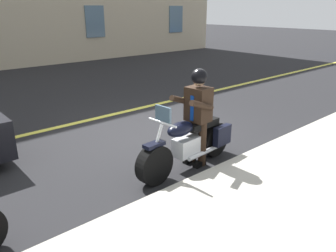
# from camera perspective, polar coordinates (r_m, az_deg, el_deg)

# --- Properties ---
(ground_plane) EXTENTS (80.00, 80.00, 0.00)m
(ground_plane) POSITION_cam_1_polar(r_m,az_deg,el_deg) (7.35, -1.47, -1.68)
(ground_plane) COLOR black
(lane_center_stripe) EXTENTS (60.00, 0.16, 0.01)m
(lane_center_stripe) POSITION_cam_1_polar(r_m,az_deg,el_deg) (8.90, -9.71, 1.94)
(lane_center_stripe) COLOR #E5DB4C
(lane_center_stripe) RESTS_ON ground_plane
(motorcycle_main) EXTENTS (2.22, 0.69, 1.26)m
(motorcycle_main) POSITION_cam_1_polar(r_m,az_deg,el_deg) (5.79, 3.79, -2.99)
(motorcycle_main) COLOR black
(motorcycle_main) RESTS_ON ground_plane
(rider_main) EXTENTS (0.65, 0.58, 1.74)m
(rider_main) POSITION_cam_1_polar(r_m,az_deg,el_deg) (5.73, 5.15, 2.93)
(rider_main) COLOR black
(rider_main) RESTS_ON ground_plane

